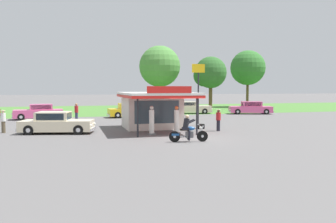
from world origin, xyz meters
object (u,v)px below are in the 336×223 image
Objects in this scene: bystander_strolling_foreground at (76,112)px; bystander_standing_back_lot at (3,121)px; gas_pump_nearside at (152,122)px; featured_classic_sedan at (56,123)px; spare_tire_stack at (201,126)px; roadside_pole_sign at (198,84)px; gas_pump_offside at (177,121)px; parked_car_back_row_far_right at (189,108)px; parked_car_back_row_far_left at (251,108)px; parked_car_second_row_spare at (132,111)px; bystander_leaning_by_kiosk at (218,120)px; motorcycle_with_rider at (188,131)px; parked_car_back_row_centre_left at (39,112)px.

bystander_strolling_foreground reaches higher than bystander_standing_back_lot.
gas_pump_nearside is at bearing -20.70° from bystander_standing_back_lot.
featured_classic_sedan reaches higher than spare_tire_stack.
roadside_pole_sign reaches higher than featured_classic_sedan.
parked_car_back_row_far_right is at bearing 68.48° from gas_pump_offside.
bystander_standing_back_lot is (-11.50, 3.69, -0.02)m from gas_pump_offside.
gas_pump_nearside is 0.36× the size of parked_car_back_row_far_left.
bystander_strolling_foreground is at bearing 79.68° from featured_classic_sedan.
bystander_leaning_by_kiosk is (4.12, -13.47, 0.14)m from parked_car_second_row_spare.
gas_pump_offside reaches higher than bystander_strolling_foreground.
gas_pump_nearside is 5.16m from bystander_leaning_by_kiosk.
parked_car_back_row_far_left is at bearing 12.61° from bystander_strolling_foreground.
parked_car_second_row_spare reaches higher than parked_car_back_row_far_right.
roadside_pole_sign is at bearing 2.35° from bystander_standing_back_lot.
bystander_leaning_by_kiosk is at bearing -11.58° from bystander_standing_back_lot.
bystander_strolling_foreground is (-20.44, -4.57, 0.22)m from parked_car_back_row_far_left.
gas_pump_nearside is 6.67m from featured_classic_sedan.
bystander_leaning_by_kiosk reaches higher than spare_tire_stack.
parked_car_back_row_centre_left is (-9.72, 17.83, 0.05)m from motorcycle_with_rider.
parked_car_back_row_centre_left is 17.54m from spare_tire_stack.
spare_tire_stack is (2.63, 2.25, -0.69)m from gas_pump_offside.
gas_pump_offside is at bearing -133.12° from parked_car_back_row_far_left.
spare_tire_stack is (-11.31, -12.62, -0.52)m from parked_car_back_row_far_left.
motorcycle_with_rider is 0.45× the size of parked_car_back_row_centre_left.
parked_car_back_row_centre_left is at bearing 100.58° from featured_classic_sedan.
motorcycle_with_rider reaches higher than parked_car_back_row_centre_left.
gas_pump_offside is 1.21× the size of bystander_leaning_by_kiosk.
bystander_standing_back_lot is at bearing 161.87° from featured_classic_sedan.
bystander_standing_back_lot is at bearing -143.20° from parked_car_back_row_far_right.
parked_car_second_row_spare is (-0.34, 17.66, 0.04)m from motorcycle_with_rider.
parked_car_back_row_far_left is (21.86, 12.36, 0.01)m from featured_classic_sedan.
motorcycle_with_rider is at bearing -109.13° from parked_car_back_row_far_right.
motorcycle_with_rider is 22.21m from parked_car_back_row_far_right.
gas_pump_offside is 3.43m from bystander_leaning_by_kiosk.
gas_pump_offside is at bearing -0.00° from gas_pump_nearside.
gas_pump_offside is 0.38× the size of parked_car_back_row_centre_left.
motorcycle_with_rider is 20.31m from parked_car_back_row_centre_left.
featured_classic_sedan is 8.80× the size of spare_tire_stack.
gas_pump_offside reaches higher than parked_car_back_row_centre_left.
parked_car_back_row_centre_left is at bearing 118.59° from motorcycle_with_rider.
spare_tire_stack is (12.75, -12.03, -0.52)m from parked_car_back_row_centre_left.
bystander_leaning_by_kiosk is at bearing 7.12° from gas_pump_nearside.
parked_car_back_row_far_left is 9.07× the size of spare_tire_stack.
roadside_pole_sign is at bearing 41.06° from gas_pump_nearside.
gas_pump_offside is 8.32m from featured_classic_sedan.
gas_pump_offside is at bearing -17.60° from featured_classic_sedan.
parked_car_back_row_centre_left is 3.17× the size of bystander_leaning_by_kiosk.
roadside_pole_sign is (11.10, 1.77, 2.77)m from featured_classic_sedan.
motorcycle_with_rider is 0.42× the size of parked_car_back_row_far_left.
parked_car_back_row_centre_left is 19.19m from bystander_leaning_by_kiosk.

